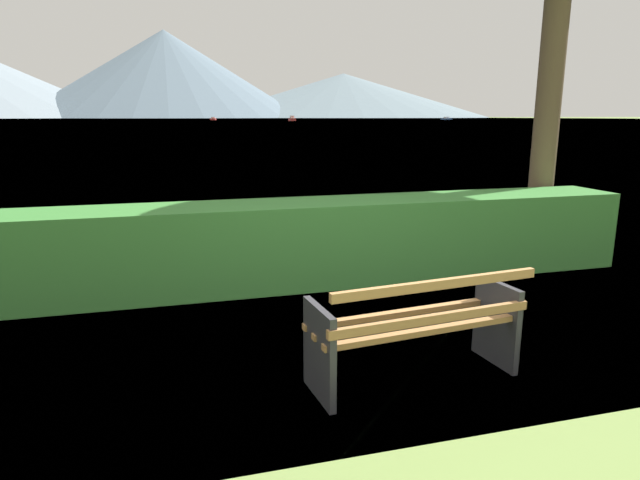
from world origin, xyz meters
The scene contains 8 objects.
ground_plane centered at (0.00, 0.00, 0.00)m, with size 1400.00×1400.00×0.00m, color olive.
water_surface centered at (0.00, 309.17, 0.00)m, with size 620.00×620.00×0.00m, color slate.
park_bench centered at (0.01, -0.06, 0.42)m, with size 1.65×0.73×0.87m.
hedge_row centered at (0.00, 2.58, 0.49)m, with size 7.76×0.87×0.97m, color #387A33.
fishing_boat_near centered at (130.50, 241.83, 0.49)m, with size 2.72×7.19×1.39m.
sailboat_mid centered at (18.31, 247.16, 0.50)m, with size 3.38×6.50×1.37m.
tender_far centered at (44.28, 202.42, 0.69)m, with size 2.24×6.40×1.97m.
distant_hills centered at (-96.42, 566.01, 39.03)m, with size 765.12×390.58×87.32m.
Camera 1 is at (-1.68, -3.48, 1.95)m, focal length 30.41 mm.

